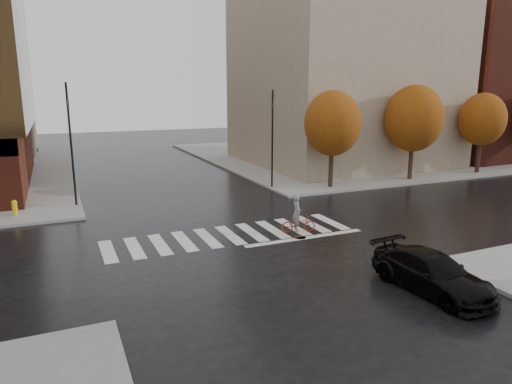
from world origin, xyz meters
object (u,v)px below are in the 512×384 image
Objects in this scene: sedan at (432,272)px; fire_hydrant at (15,207)px; cyclist at (298,220)px; traffic_light_ne at (272,134)px; traffic_light_nw at (70,137)px.

sedan is 20.80m from fire_hydrant.
cyclist is 0.28× the size of traffic_light_ne.
traffic_light_nw is at bearing 117.09° from sedan.
sedan is 2.44× the size of cyclist.
traffic_light_ne reaches higher than sedan.
cyclist is 2.26× the size of fire_hydrant.
traffic_light_nw is 4.75m from fire_hydrant.
traffic_light_ne reaches higher than fire_hydrant.
traffic_light_nw reaches higher than cyclist.
sedan is 17.37m from traffic_light_ne.
traffic_light_ne is at bearing 87.14° from traffic_light_nw.
traffic_light_ne is 7.96× the size of fire_hydrant.
traffic_light_ne is (2.25, 16.93, 3.13)m from sedan.
fire_hydrant is (-12.49, 8.36, -0.03)m from cyclist.
traffic_light_nw is at bearing 18.71° from fire_hydrant.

